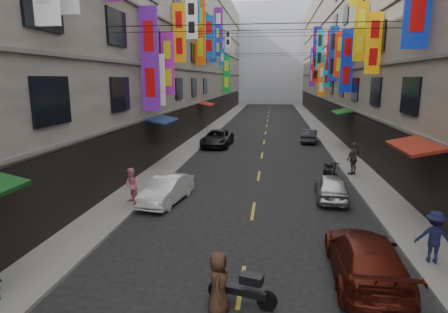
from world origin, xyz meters
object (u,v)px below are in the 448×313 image
(car_right_far, at_px, (309,136))
(pedestrian_rfar, at_px, (353,159))
(car_right_near, at_px, (366,258))
(pedestrian_rnear, at_px, (434,237))
(pedestrian_lfar, at_px, (131,186))
(scooter_crossing, at_px, (243,289))
(scooter_far_right, at_px, (330,172))
(car_left_mid, at_px, (166,190))
(car_left_far, at_px, (217,138))
(car_right_mid, at_px, (332,186))
(pedestrian_crossing, at_px, (218,284))

(car_right_far, height_order, pedestrian_rfar, pedestrian_rfar)
(car_right_near, relative_size, pedestrian_rnear, 2.86)
(pedestrian_lfar, bearing_deg, scooter_crossing, -4.38)
(scooter_far_right, height_order, pedestrian_lfar, pedestrian_lfar)
(scooter_far_right, relative_size, car_right_far, 0.49)
(car_left_mid, height_order, car_right_near, car_right_near)
(car_left_far, xyz_separation_m, car_right_near, (7.26, -20.64, -0.01))
(car_left_far, xyz_separation_m, pedestrian_rnear, (9.49, -19.48, 0.24))
(car_right_far, xyz_separation_m, pedestrian_lfar, (-9.40, -18.36, 0.33))
(car_left_mid, distance_m, pedestrian_lfar, 1.58)
(car_right_mid, xyz_separation_m, pedestrian_rfar, (1.85, 4.45, 0.46))
(pedestrian_rfar, distance_m, pedestrian_crossing, 15.04)
(car_right_far, bearing_deg, pedestrian_lfar, 71.49)
(car_right_mid, bearing_deg, pedestrian_rfar, -108.61)
(car_right_mid, height_order, pedestrian_rnear, pedestrian_rnear)
(pedestrian_crossing, bearing_deg, car_left_mid, 23.05)
(car_left_mid, xyz_separation_m, car_right_mid, (7.55, 1.49, 0.00))
(car_right_near, distance_m, pedestrian_rnear, 2.53)
(scooter_crossing, relative_size, pedestrian_lfar, 1.11)
(pedestrian_rfar, height_order, pedestrian_crossing, pedestrian_rfar)
(car_left_mid, bearing_deg, pedestrian_rnear, -16.99)
(car_right_far, bearing_deg, car_right_mid, 97.02)
(pedestrian_rnear, bearing_deg, pedestrian_lfar, -6.96)
(pedestrian_crossing, bearing_deg, car_right_far, -11.00)
(scooter_crossing, bearing_deg, pedestrian_crossing, 142.50)
(scooter_far_right, height_order, car_left_far, car_left_far)
(car_left_far, bearing_deg, car_left_mid, -88.19)
(scooter_far_right, distance_m, car_left_far, 12.47)
(car_right_far, bearing_deg, pedestrian_crossing, 88.78)
(car_right_mid, distance_m, pedestrian_rfar, 4.84)
(car_left_far, height_order, pedestrian_rfar, pedestrian_rfar)
(scooter_crossing, relative_size, pedestrian_rnear, 1.11)
(car_right_far, bearing_deg, scooter_crossing, 89.83)
(car_right_far, height_order, pedestrian_rnear, pedestrian_rnear)
(car_left_far, relative_size, pedestrian_crossing, 3.08)
(scooter_crossing, xyz_separation_m, pedestrian_rnear, (5.51, 2.78, 0.48))
(car_right_near, relative_size, pedestrian_crossing, 2.89)
(car_left_mid, height_order, pedestrian_rfar, pedestrian_rfar)
(car_left_mid, height_order, pedestrian_lfar, pedestrian_lfar)
(scooter_crossing, bearing_deg, car_right_far, 5.52)
(scooter_far_right, xyz_separation_m, pedestrian_crossing, (-4.45, -13.03, 0.35))
(car_right_far, xyz_separation_m, pedestrian_crossing, (-4.44, -25.63, 0.20))
(car_right_near, bearing_deg, car_right_mid, -89.33)
(scooter_crossing, distance_m, car_right_mid, 9.61)
(pedestrian_lfar, bearing_deg, pedestrian_crossing, -8.96)
(pedestrian_rnear, bearing_deg, scooter_far_right, -67.46)
(car_left_far, bearing_deg, scooter_far_right, -48.49)
(car_left_mid, height_order, car_left_far, car_left_far)
(car_left_far, relative_size, car_right_near, 1.06)
(pedestrian_lfar, xyz_separation_m, pedestrian_crossing, (4.96, -7.26, -0.13))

